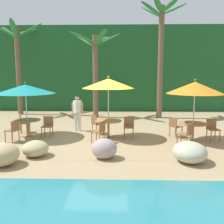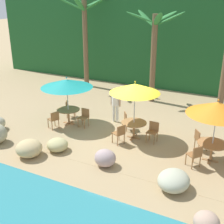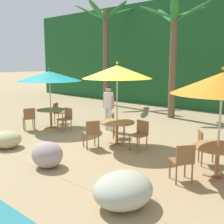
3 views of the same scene
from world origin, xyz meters
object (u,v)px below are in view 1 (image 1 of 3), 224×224
(chair_teal_seaward, at_px, (48,125))
(chair_teal_inland, at_px, (23,122))
(umbrella_teal, at_px, (25,89))
(chair_yellow_inland, at_px, (96,123))
(dining_table_yellow, at_px, (108,123))
(umbrella_orange, at_px, (195,88))
(dining_table_teal, at_px, (27,123))
(chair_orange_inland, at_px, (175,125))
(umbrella_yellow, at_px, (108,84))
(chair_orange_seaward, at_px, (212,128))
(palm_tree_nearest, at_px, (18,55))
(palm_tree_second, at_px, (95,61))
(waiter_in_white, at_px, (77,110))
(palm_tree_third, at_px, (161,42))
(chair_yellow_left, at_px, (100,130))
(chair_yellow_seaward, at_px, (129,126))
(chair_orange_left, at_px, (186,133))
(chair_teal_left, at_px, (14,129))
(dining_table_orange, at_px, (193,126))

(chair_teal_seaward, xyz_separation_m, chair_teal_inland, (-1.32, 0.65, 0.00))
(umbrella_teal, distance_m, chair_yellow_inland, 3.29)
(chair_teal_seaward, distance_m, chair_teal_inland, 1.47)
(dining_table_yellow, distance_m, umbrella_orange, 3.71)
(dining_table_teal, height_order, chair_orange_inland, chair_orange_inland)
(umbrella_yellow, bearing_deg, dining_table_yellow, 153.43)
(dining_table_yellow, distance_m, chair_yellow_inland, 0.86)
(chair_teal_seaward, xyz_separation_m, chair_orange_seaward, (6.76, -0.36, 0.00))
(chair_yellow_inland, bearing_deg, umbrella_teal, -167.84)
(umbrella_teal, bearing_deg, palm_tree_nearest, 114.01)
(chair_orange_seaward, bearing_deg, umbrella_orange, -166.46)
(chair_orange_inland, xyz_separation_m, palm_tree_second, (-3.77, 4.90, 2.88))
(dining_table_teal, bearing_deg, chair_orange_seaward, -2.22)
(chair_teal_seaward, xyz_separation_m, dining_table_yellow, (2.58, -0.08, 0.10))
(palm_tree_nearest, xyz_separation_m, waiter_in_white, (4.61, -4.79, -2.87))
(chair_orange_inland, height_order, palm_tree_third, palm_tree_third)
(chair_orange_inland, bearing_deg, chair_teal_seaward, -179.30)
(chair_yellow_inland, height_order, chair_yellow_left, same)
(dining_table_teal, distance_m, chair_yellow_seaward, 4.28)
(umbrella_yellow, bearing_deg, waiter_in_white, 140.41)
(chair_yellow_seaward, bearing_deg, umbrella_orange, -12.09)
(chair_orange_left, bearing_deg, dining_table_teal, 169.07)
(chair_yellow_inland, distance_m, umbrella_orange, 4.39)
(umbrella_yellow, bearing_deg, chair_teal_inland, 169.37)
(chair_orange_left, bearing_deg, umbrella_orange, 58.35)
(umbrella_yellow, distance_m, chair_orange_left, 3.60)
(chair_yellow_inland, height_order, palm_tree_nearest, palm_tree_nearest)
(umbrella_yellow, bearing_deg, chair_teal_left, -167.63)
(palm_tree_second, distance_m, waiter_in_white, 4.53)
(chair_teal_inland, bearing_deg, palm_tree_nearest, 112.64)
(chair_yellow_left, bearing_deg, waiter_in_white, 120.50)
(palm_tree_nearest, bearing_deg, umbrella_yellow, -44.61)
(palm_tree_nearest, bearing_deg, umbrella_teal, -65.99)
(chair_teal_left, distance_m, chair_yellow_seaward, 4.60)
(dining_table_teal, xyz_separation_m, chair_yellow_seaward, (4.28, 0.04, -0.10))
(umbrella_orange, bearing_deg, chair_orange_inland, 132.80)
(chair_yellow_inland, xyz_separation_m, chair_orange_left, (3.48, -1.84, 0.00))
(palm_tree_nearest, bearing_deg, chair_orange_left, -38.74)
(palm_tree_nearest, bearing_deg, chair_teal_seaward, -59.29)
(chair_yellow_inland, height_order, palm_tree_second, palm_tree_second)
(umbrella_yellow, xyz_separation_m, chair_orange_seaward, (4.19, -0.28, -1.75))
(chair_teal_inland, distance_m, chair_teal_left, 1.55)
(waiter_in_white, bearing_deg, chair_teal_seaward, -133.09)
(palm_tree_third, bearing_deg, umbrella_yellow, -120.20)
(chair_yellow_inland, xyz_separation_m, waiter_in_white, (-0.92, 0.61, 0.47))
(umbrella_teal, bearing_deg, dining_table_orange, -4.18)
(dining_table_teal, relative_size, chair_yellow_seaward, 1.26)
(dining_table_yellow, bearing_deg, chair_orange_left, -22.55)
(chair_yellow_seaward, relative_size, umbrella_orange, 0.35)
(chair_yellow_left, bearing_deg, chair_yellow_inland, 101.09)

